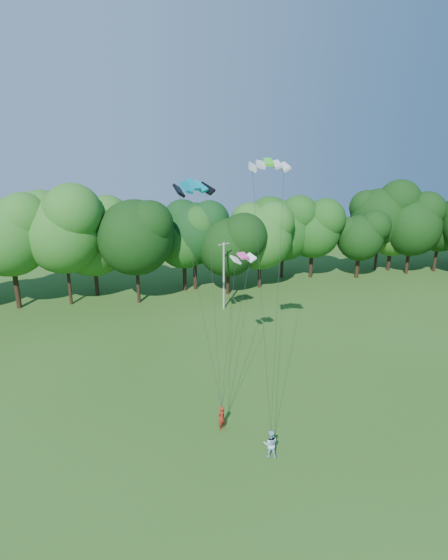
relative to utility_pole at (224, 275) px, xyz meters
name	(u,v)px	position (x,y,z in m)	size (l,w,h in m)	color
ground	(298,520)	(-5.71, -29.22, -4.03)	(160.00, 160.00, 0.00)	#285216
utility_pole	(224,275)	(0.00, 0.00, 0.00)	(1.49, 0.64, 7.82)	#ABACA3
kite_flyer_left	(221,418)	(-7.13, -20.98, -3.17)	(0.63, 0.41, 1.72)	maroon
kite_flyer_right	(270,444)	(-5.16, -24.46, -3.12)	(0.89, 0.69, 1.82)	#B0D8F4
kite_teal	(193,184)	(-6.40, -11.79, 11.22)	(3.43, 2.34, 0.81)	#047A8B
kite_green	(269,162)	(-2.94, -18.01, 13.06)	(2.80, 1.69, 0.49)	#3DE422
kite_pink	(243,256)	(-3.11, -14.08, 5.92)	(2.08, 1.24, 0.39)	#FF46A2
tree_back_center	(194,230)	(-1.27, 7.98, 3.78)	(8.60, 8.60, 12.52)	#331E14
tree_back_east	(393,224)	(28.46, 7.36, 2.90)	(7.63, 7.63, 11.10)	#352815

